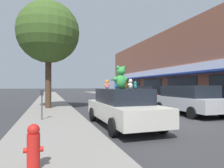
{
  "coord_description": "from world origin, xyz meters",
  "views": [
    {
      "loc": [
        -5.23,
        -6.79,
        1.6
      ],
      "look_at": [
        -2.12,
        2.95,
        1.71
      ],
      "focal_mm": 32.0,
      "sensor_mm": 36.0,
      "label": 1
    }
  ],
  "objects": [
    {
      "name": "teddy_bear_pink",
      "position": [
        -2.88,
        1.16,
        1.61
      ],
      "size": [
        0.18,
        0.12,
        0.24
      ],
      "rotation": [
        0.0,
        0.0,
        3.02
      ],
      "color": "pink",
      "rests_on": "plush_art_car"
    },
    {
      "name": "teddy_bear_giant",
      "position": [
        -2.47,
        0.69,
        1.93
      ],
      "size": [
        0.69,
        0.46,
        0.91
      ],
      "rotation": [
        0.0,
        0.0,
        3.39
      ],
      "color": "green",
      "rests_on": "plush_art_car"
    },
    {
      "name": "parked_car_far_center",
      "position": [
        2.33,
        2.68,
        0.86
      ],
      "size": [
        2.07,
        4.67,
        1.63
      ],
      "color": "#B7B7BC",
      "rests_on": "ground_plane"
    },
    {
      "name": "teddy_bear_black",
      "position": [
        -2.26,
        1.14,
        1.65
      ],
      "size": [
        0.24,
        0.19,
        0.32
      ],
      "rotation": [
        0.0,
        0.0,
        3.63
      ],
      "color": "black",
      "rests_on": "plush_art_car"
    },
    {
      "name": "fire_hydrant",
      "position": [
        -5.47,
        -3.06,
        0.55
      ],
      "size": [
        0.33,
        0.22,
        0.79
      ],
      "color": "red",
      "rests_on": "sidewalk_near"
    },
    {
      "name": "parking_meter",
      "position": [
        -5.49,
        2.32,
        0.96
      ],
      "size": [
        0.14,
        0.1,
        1.27
      ],
      "color": "#4C4C51",
      "rests_on": "sidewalk_near"
    },
    {
      "name": "teddy_bear_yellow",
      "position": [
        -2.19,
        0.98,
        1.65
      ],
      "size": [
        0.24,
        0.15,
        0.33
      ],
      "rotation": [
        0.0,
        0.0,
        3.03
      ],
      "color": "yellow",
      "rests_on": "plush_art_car"
    },
    {
      "name": "teddy_bear_orange",
      "position": [
        -2.77,
        1.63,
        1.68
      ],
      "size": [
        0.28,
        0.24,
        0.38
      ],
      "rotation": [
        0.0,
        0.0,
        2.55
      ],
      "color": "orange",
      "rests_on": "plush_art_car"
    },
    {
      "name": "plush_art_car",
      "position": [
        -2.41,
        0.67,
        0.78
      ],
      "size": [
        1.98,
        4.8,
        1.5
      ],
      "rotation": [
        0.0,
        0.0,
        0.01
      ],
      "color": "beige",
      "rests_on": "ground_plane"
    },
    {
      "name": "teddy_bear_cream",
      "position": [
        -2.37,
        -0.04,
        1.67
      ],
      "size": [
        0.27,
        0.23,
        0.37
      ],
      "rotation": [
        0.0,
        0.0,
        3.71
      ],
      "color": "beige",
      "rests_on": "plush_art_car"
    },
    {
      "name": "teddy_bear_teal",
      "position": [
        -2.05,
        0.24,
        1.63
      ],
      "size": [
        0.18,
        0.21,
        0.29
      ],
      "rotation": [
        0.0,
        0.0,
        4.08
      ],
      "color": "teal",
      "rests_on": "plush_art_car"
    },
    {
      "name": "teddy_bear_blue",
      "position": [
        -2.37,
        1.55,
        1.66
      ],
      "size": [
        0.23,
        0.23,
        0.35
      ],
      "rotation": [
        0.0,
        0.0,
        2.38
      ],
      "color": "blue",
      "rests_on": "plush_art_car"
    },
    {
      "name": "street_tree",
      "position": [
        -5.23,
        7.11,
        5.17
      ],
      "size": [
        4.09,
        4.09,
        7.09
      ],
      "color": "#473323",
      "rests_on": "sidewalk_near"
    },
    {
      "name": "ground_plane",
      "position": [
        0.0,
        0.0,
        0.0
      ],
      "size": [
        260.0,
        260.0,
        0.0
      ],
      "primitive_type": "plane",
      "color": "#333335"
    },
    {
      "name": "sidewalk_near",
      "position": [
        -5.04,
        0.0,
        0.08
      ],
      "size": [
        2.81,
        90.0,
        0.15
      ],
      "color": "gray",
      "rests_on": "ground_plane"
    },
    {
      "name": "storefront_row",
      "position": [
        13.21,
        11.46,
        3.73
      ],
      "size": [
        15.37,
        32.61,
        7.46
      ],
      "color": "brown",
      "rests_on": "ground_plane"
    },
    {
      "name": "parked_car_far_right",
      "position": [
        2.33,
        9.54,
        0.85
      ],
      "size": [
        1.98,
        4.22,
        1.61
      ],
      "color": "maroon",
      "rests_on": "ground_plane"
    }
  ]
}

